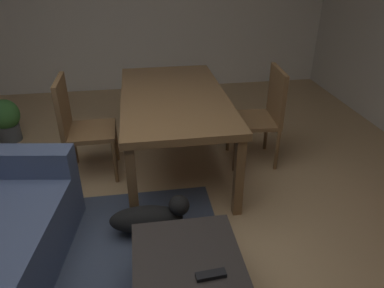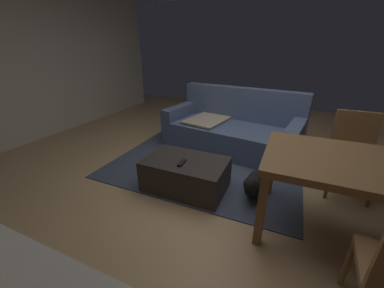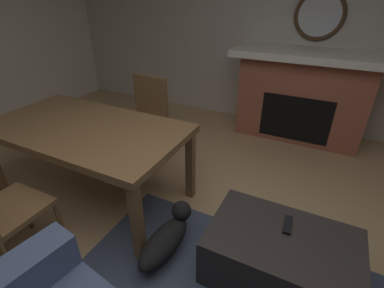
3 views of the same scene
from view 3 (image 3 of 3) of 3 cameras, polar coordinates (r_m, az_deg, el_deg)
wall_back_fireplace_side at (r=4.08m, az=21.54°, el=22.60°), size 7.69×0.12×2.82m
fireplace at (r=3.86m, az=21.50°, el=9.27°), size 1.74×0.76×1.12m
round_wall_mirror at (r=3.97m, az=24.63°, el=22.85°), size 0.58×0.05×0.58m
ottoman_coffee_table at (r=2.08m, az=17.53°, el=-21.23°), size 0.94×0.61×0.38m
tv_remote at (r=2.01m, az=18.96°, el=-15.40°), size 0.06×0.16×0.02m
dining_table at (r=2.54m, az=-20.91°, el=1.93°), size 1.71×0.92×0.74m
dining_chair_south at (r=3.17m, az=-9.45°, el=6.02°), size 0.47×0.47×0.93m
small_dog at (r=2.14m, az=-5.23°, el=-18.58°), size 0.24×0.59×0.29m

